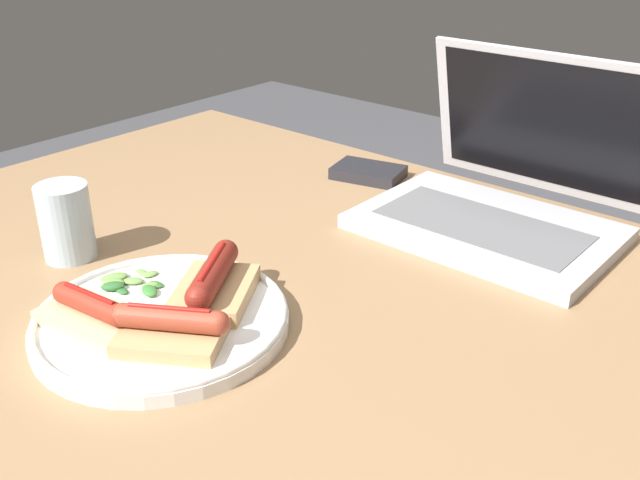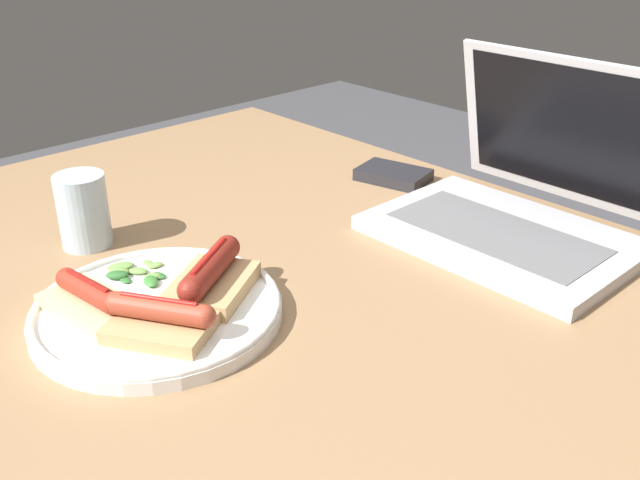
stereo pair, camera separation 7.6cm
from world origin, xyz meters
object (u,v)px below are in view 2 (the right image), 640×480
at_px(plate, 158,310).
at_px(external_drive, 393,175).
at_px(laptop, 521,205).
at_px(drinking_glass, 83,211).

height_order(plate, external_drive, plate).
bearing_deg(laptop, drinking_glass, -129.97).
bearing_deg(drinking_glass, laptop, 50.03).
height_order(laptop, external_drive, laptop).
relative_size(laptop, plate, 1.23).
bearing_deg(plate, laptop, 72.49).
bearing_deg(drinking_glass, external_drive, 75.50).
distance_m(laptop, external_drive, 0.24).
distance_m(plate, drinking_glass, 0.21).
height_order(laptop, plate, laptop).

